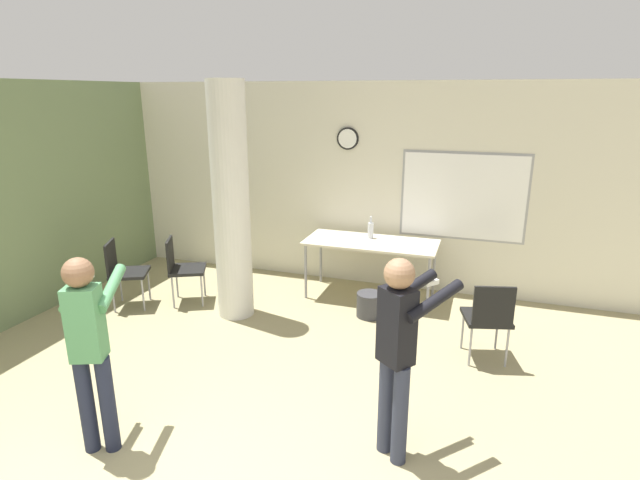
# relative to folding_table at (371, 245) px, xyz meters

# --- Properties ---
(wall_left_accent) EXTENTS (0.12, 7.00, 2.80)m
(wall_left_accent) POSITION_rel_folding_table_xyz_m (-3.84, -1.99, 0.67)
(wall_left_accent) COLOR #6B7F56
(wall_left_accent) RESTS_ON ground_plane
(wall_back) EXTENTS (8.00, 0.15, 2.80)m
(wall_back) POSITION_rel_folding_table_xyz_m (-0.31, 0.57, 0.67)
(wall_back) COLOR beige
(wall_back) RESTS_ON ground_plane
(support_pillar) EXTENTS (0.43, 0.43, 2.80)m
(support_pillar) POSITION_rel_folding_table_xyz_m (-1.45, -1.05, 0.67)
(support_pillar) COLOR silver
(support_pillar) RESTS_ON ground_plane
(folding_table) EXTENTS (1.72, 0.75, 0.78)m
(folding_table) POSITION_rel_folding_table_xyz_m (0.00, 0.00, 0.00)
(folding_table) COLOR beige
(folding_table) RESTS_ON ground_plane
(bottle_on_table) EXTENTS (0.08, 0.08, 0.30)m
(bottle_on_table) POSITION_rel_folding_table_xyz_m (-0.04, 0.15, 0.16)
(bottle_on_table) COLOR silver
(bottle_on_table) RESTS_ON folding_table
(waste_bin) EXTENTS (0.32, 0.32, 0.30)m
(waste_bin) POSITION_rel_folding_table_xyz_m (0.14, -0.60, -0.58)
(waste_bin) COLOR #38383D
(waste_bin) RESTS_ON ground_plane
(chair_mid_room) EXTENTS (0.54, 0.54, 0.87)m
(chair_mid_room) POSITION_rel_folding_table_xyz_m (1.50, -1.27, -0.22)
(chair_mid_room) COLOR black
(chair_mid_room) RESTS_ON ground_plane
(chair_by_left_wall) EXTENTS (0.59, 0.59, 0.87)m
(chair_by_left_wall) POSITION_rel_folding_table_xyz_m (-2.90, -1.31, -0.22)
(chair_by_left_wall) COLOR black
(chair_by_left_wall) RESTS_ON ground_plane
(chair_near_pillar) EXTENTS (0.59, 0.59, 0.87)m
(chair_near_pillar) POSITION_rel_folding_table_xyz_m (-2.27, -0.96, -0.22)
(chair_near_pillar) COLOR black
(chair_near_pillar) RESTS_ON ground_plane
(person_playing_front) EXTENTS (0.49, 0.63, 1.56)m
(person_playing_front) POSITION_rel_folding_table_xyz_m (-1.27, -3.57, 0.19)
(person_playing_front) COLOR #1E2338
(person_playing_front) RESTS_ON ground_plane
(person_playing_side) EXTENTS (0.58, 0.64, 1.58)m
(person_playing_side) POSITION_rel_folding_table_xyz_m (0.88, -2.93, 0.20)
(person_playing_side) COLOR #2D3347
(person_playing_side) RESTS_ON ground_plane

